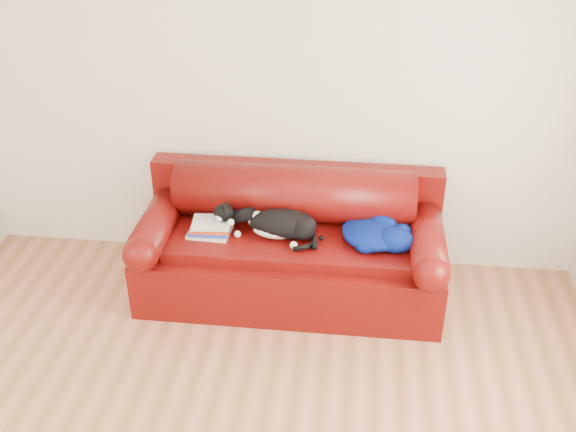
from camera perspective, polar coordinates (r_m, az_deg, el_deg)
name	(u,v)px	position (r m, az deg, el deg)	size (l,w,h in m)	color
room_shell	(240,181)	(2.82, -4.10, 3.00)	(4.52, 4.02, 2.61)	beige
sofa_base	(290,265)	(4.81, 0.20, -4.13)	(2.10, 0.90, 0.50)	#3C0207
sofa_back	(294,211)	(4.85, 0.54, 0.45)	(2.10, 1.01, 0.88)	#3C0207
book_stack	(211,227)	(4.67, -6.57, -0.96)	(0.29, 0.23, 0.10)	silver
cat	(281,224)	(4.58, -0.57, -0.72)	(0.63, 0.38, 0.24)	black
blanket	(376,234)	(4.57, 7.47, -1.49)	(0.51, 0.44, 0.16)	#02124C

